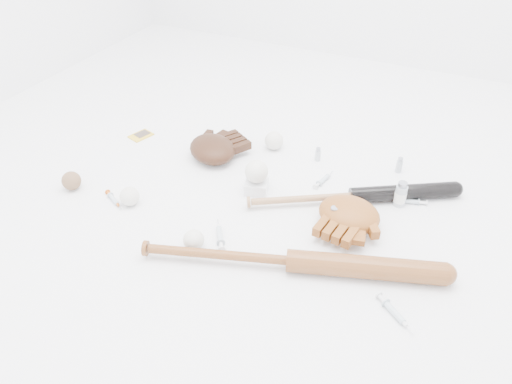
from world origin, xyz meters
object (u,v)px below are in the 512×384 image
at_px(pedestal, 256,186).
at_px(glove_dark, 212,149).
at_px(bat_wood, 290,261).
at_px(bat_dark, 353,196).

bearing_deg(pedestal, glove_dark, 153.66).
bearing_deg(bat_wood, glove_dark, 121.03).
xyz_separation_m(bat_wood, pedestal, (-0.26, 0.32, -0.01)).
bearing_deg(bat_wood, pedestal, 111.22).
distance_m(glove_dark, pedestal, 0.28).
relative_size(bat_dark, pedestal, 9.82).
height_order(bat_wood, pedestal, bat_wood).
distance_m(bat_dark, glove_dark, 0.59).
height_order(bat_dark, pedestal, bat_dark).
xyz_separation_m(bat_wood, glove_dark, (-0.52, 0.44, 0.01)).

